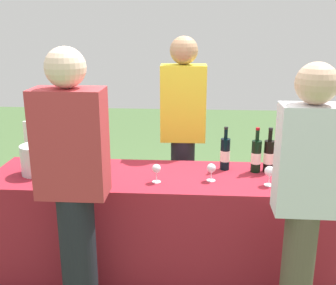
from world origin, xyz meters
The scene contains 15 objects.
ground_plane centered at (0.00, 0.00, 0.00)m, with size 12.00×12.00×0.00m, color #476638.
tasting_table centered at (0.00, 0.00, 0.38)m, with size 2.60×0.67×0.77m, color maroon.
wine_bottle_0 centered at (-0.88, 0.17, 0.87)m, with size 0.07×0.07×0.30m.
wine_bottle_1 centered at (-0.52, 0.13, 0.88)m, with size 0.08×0.08×0.30m.
wine_bottle_2 centered at (0.42, 0.16, 0.89)m, with size 0.07×0.07×0.33m.
wine_bottle_3 centered at (0.64, 0.12, 0.89)m, with size 0.07×0.07×0.34m.
wine_bottle_4 centered at (0.74, 0.13, 0.89)m, with size 0.08×0.08×0.34m.
wine_glass_0 centered at (-0.07, -0.13, 0.86)m, with size 0.06×0.06×0.13m.
wine_glass_1 centered at (0.31, -0.08, 0.86)m, with size 0.06×0.06×0.13m.
wine_glass_2 centered at (0.70, -0.14, 0.87)m, with size 0.07×0.07×0.14m.
ice_bucket centered at (-0.96, -0.02, 0.88)m, with size 0.24×0.24×0.22m, color silver.
server_pouring centered at (0.09, 0.63, 0.96)m, with size 0.38×0.23×1.73m.
guest_0 centered at (-0.52, -0.56, 0.93)m, with size 0.41×0.23×1.72m.
guest_1 centered at (0.81, -0.64, 0.92)m, with size 0.34×0.22×1.65m.
menu_board centered at (-1.15, 0.83, 0.47)m, with size 0.56×0.03×0.94m, color white.
Camera 1 is at (0.19, -2.76, 1.84)m, focal length 43.38 mm.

